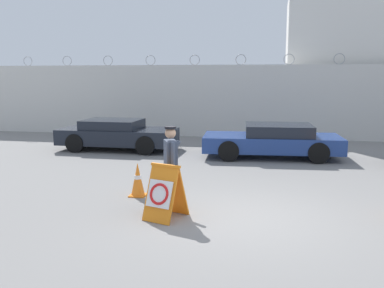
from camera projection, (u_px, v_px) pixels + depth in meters
ground_plane at (242, 218)px, 8.35m from camera, size 90.00×90.00×0.00m
perimeter_wall at (264, 102)px, 18.88m from camera, size 36.00×0.30×3.69m
building_block at (370, 63)px, 21.57m from camera, size 8.27×6.55×6.73m
barricade_sign at (164, 192)px, 8.28m from camera, size 0.83×0.93×1.08m
security_guard at (171, 164)px, 8.78m from camera, size 0.38×0.68×1.74m
traffic_cone_mid at (138, 180)px, 9.86m from camera, size 0.37×0.37×0.78m
parked_car_front_coupe at (117, 134)px, 16.01m from camera, size 4.30×1.93×1.13m
parked_car_rear_sedan at (273, 140)px, 14.52m from camera, size 4.72×2.28×1.13m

